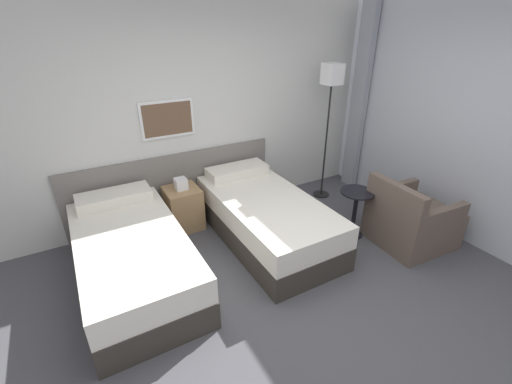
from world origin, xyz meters
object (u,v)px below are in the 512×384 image
object	(u,v)px
armchair	(411,222)
floor_lamp	(331,88)
bed_near_door	(133,256)
nightstand	(183,207)
bed_near_window	(265,217)
side_table	(356,205)

from	to	relation	value
armchair	floor_lamp	bearing A→B (deg)	7.90
bed_near_door	nightstand	bearing A→B (deg)	43.24
bed_near_window	side_table	bearing A→B (deg)	-26.46
nightstand	floor_lamp	bearing A→B (deg)	-4.48
bed_near_window	floor_lamp	distance (m)	1.95
bed_near_door	nightstand	distance (m)	1.06
bed_near_window	floor_lamp	world-z (taller)	floor_lamp
bed_near_window	nightstand	world-z (taller)	nightstand
bed_near_door	side_table	size ratio (longest dim) A/B	3.31
nightstand	armchair	xyz separation A→B (m)	(2.20, -1.65, -0.00)
side_table	nightstand	bearing A→B (deg)	145.23
bed_near_door	floor_lamp	bearing A→B (deg)	11.04
bed_near_window	armchair	distance (m)	1.70
nightstand	side_table	bearing A→B (deg)	-34.77
bed_near_window	side_table	xyz separation A→B (m)	(0.97, -0.48, 0.13)
nightstand	floor_lamp	xyz separation A→B (m)	(2.10, -0.16, 1.31)
floor_lamp	nightstand	bearing A→B (deg)	175.52
floor_lamp	side_table	world-z (taller)	floor_lamp
bed_near_window	armchair	size ratio (longest dim) A/B	2.25
armchair	nightstand	bearing A→B (deg)	57.30
floor_lamp	side_table	size ratio (longest dim) A/B	3.17
nightstand	armchair	distance (m)	2.75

